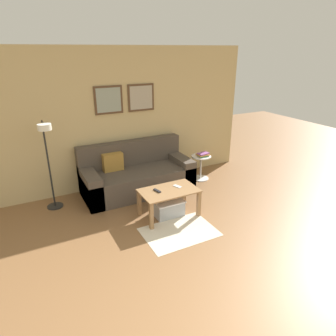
{
  "coord_description": "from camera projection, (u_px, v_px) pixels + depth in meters",
  "views": [
    {
      "loc": [
        -1.56,
        -1.46,
        2.49
      ],
      "look_at": [
        0.34,
        2.18,
        0.85
      ],
      "focal_mm": 32.0,
      "sensor_mm": 36.0,
      "label": 1
    }
  ],
  "objects": [
    {
      "name": "ground_plane",
      "position": [
        243.0,
        336.0,
        2.79
      ],
      "size": [
        16.0,
        16.0,
        0.0
      ],
      "primitive_type": "plane",
      "color": "brown"
    },
    {
      "name": "floor_lamp",
      "position": [
        48.0,
        154.0,
        4.56
      ],
      "size": [
        0.26,
        0.52,
        1.49
      ],
      "color": "black",
      "rests_on": "ground_plane"
    },
    {
      "name": "storage_bin",
      "position": [
        168.0,
        207.0,
        4.79
      ],
      "size": [
        0.48,
        0.36,
        0.26
      ],
      "color": "#9EA3A8",
      "rests_on": "ground_plane"
    },
    {
      "name": "book_stack",
      "position": [
        203.0,
        154.0,
        5.96
      ],
      "size": [
        0.25,
        0.19,
        0.06
      ],
      "color": "#387F4C",
      "rests_on": "side_table"
    },
    {
      "name": "cell_phone",
      "position": [
        177.0,
        186.0,
        4.77
      ],
      "size": [
        0.11,
        0.15,
        0.01
      ],
      "primitive_type": "cube",
      "rotation": [
        0.0,
        0.0,
        0.37
      ],
      "color": "silver",
      "rests_on": "coffee_table"
    },
    {
      "name": "area_rug",
      "position": [
        179.0,
        232.0,
        4.37
      ],
      "size": [
        1.05,
        0.74,
        0.01
      ],
      "primitive_type": "cube",
      "color": "beige",
      "rests_on": "ground_plane"
    },
    {
      "name": "wall_back",
      "position": [
        111.0,
        120.0,
        5.44
      ],
      "size": [
        5.6,
        0.09,
        2.55
      ],
      "color": "tan",
      "rests_on": "ground_plane"
    },
    {
      "name": "remote_control",
      "position": [
        157.0,
        191.0,
        4.61
      ],
      "size": [
        0.07,
        0.16,
        0.02
      ],
      "primitive_type": "cube",
      "rotation": [
        0.0,
        0.0,
        0.24
      ],
      "color": "#232328",
      "rests_on": "coffee_table"
    },
    {
      "name": "side_table",
      "position": [
        201.0,
        165.0,
        6.05
      ],
      "size": [
        0.4,
        0.4,
        0.49
      ],
      "color": "white",
      "rests_on": "ground_plane"
    },
    {
      "name": "couch",
      "position": [
        136.0,
        175.0,
        5.55
      ],
      "size": [
        2.0,
        0.88,
        0.9
      ],
      "color": "#4C4238",
      "rests_on": "ground_plane"
    },
    {
      "name": "coffee_table",
      "position": [
        169.0,
        195.0,
        4.69
      ],
      "size": [
        0.9,
        0.54,
        0.44
      ],
      "color": "#997047",
      "rests_on": "ground_plane"
    }
  ]
}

